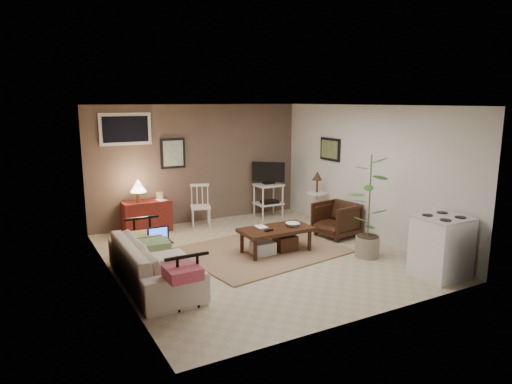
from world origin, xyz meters
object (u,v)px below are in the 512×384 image
sofa (153,255)px  stove (441,247)px  side_table (317,192)px  red_console (146,213)px  potted_plant (369,203)px  coffee_table (276,238)px  spindle_chair (201,207)px  tv_stand (269,188)px  armchair (336,218)px

sofa → stove: bearing=-115.4°
sofa → side_table: (3.78, 1.43, 0.27)m
red_console → potted_plant: size_ratio=0.62×
coffee_table → side_table: 2.07m
spindle_chair → side_table: 2.36m
spindle_chair → tv_stand: (1.58, 0.02, 0.24)m
sofa → spindle_chair: bearing=-34.6°
spindle_chair → armchair: bearing=-44.0°
red_console → potted_plant: bearing=-48.9°
coffee_table → sofa: size_ratio=0.57×
red_console → tv_stand: (2.65, -0.10, 0.27)m
coffee_table → spindle_chair: size_ratio=1.43×
coffee_table → side_table: side_table is taller
stove → sofa: bearing=154.6°
sofa → potted_plant: 3.40m
armchair → side_table: bearing=159.8°
potted_plant → sofa: bearing=169.9°
red_console → stove: size_ratio=1.16×
spindle_chair → side_table: size_ratio=0.77×
potted_plant → armchair: bearing=76.5°
spindle_chair → potted_plant: potted_plant is taller
sofa → spindle_chair: 2.92m
potted_plant → side_table: bearing=77.0°
spindle_chair → side_table: side_table is taller
coffee_table → stove: (1.53, -2.00, 0.19)m
side_table → stove: bearing=-92.4°
sofa → armchair: sofa is taller
side_table → sofa: bearing=-159.3°
sofa → tv_stand: tv_stand is taller
coffee_table → stove: bearing=-52.6°
spindle_chair → potted_plant: bearing=-61.0°
side_table → tv_stand: bearing=118.3°
coffee_table → armchair: bearing=10.3°
spindle_chair → potted_plant: (1.66, -3.00, 0.50)m
stove → armchair: bearing=91.5°
red_console → side_table: 3.39m
red_console → potted_plant: 4.18m
coffee_table → armchair: armchair is taller
coffee_table → red_console: size_ratio=1.15×
potted_plant → red_console: bearing=131.1°
red_console → spindle_chair: size_ratio=1.24×
red_console → stove: (3.05, -4.26, 0.09)m
red_console → tv_stand: 2.66m
red_console → armchair: bearing=-33.6°
potted_plant → stove: potted_plant is taller
coffee_table → potted_plant: 1.61m
coffee_table → armchair: (1.47, 0.27, 0.10)m
red_console → stove: bearing=-54.4°
sofa → side_table: bearing=-69.3°
sofa → armchair: bearing=-81.4°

